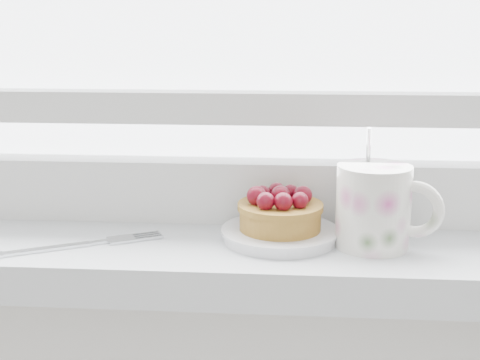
# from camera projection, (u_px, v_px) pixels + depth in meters

# --- Properties ---
(saucer) EXTENTS (0.12, 0.12, 0.01)m
(saucer) POSITION_uv_depth(u_px,v_px,m) (280.00, 234.00, 0.70)
(saucer) COLOR silver
(saucer) RESTS_ON windowsill
(raspberry_tart) EXTENTS (0.09, 0.09, 0.05)m
(raspberry_tart) POSITION_uv_depth(u_px,v_px,m) (280.00, 211.00, 0.70)
(raspberry_tart) COLOR brown
(raspberry_tart) RESTS_ON saucer
(floral_mug) EXTENTS (0.12, 0.09, 0.12)m
(floral_mug) POSITION_uv_depth(u_px,v_px,m) (376.00, 205.00, 0.67)
(floral_mug) COLOR silver
(floral_mug) RESTS_ON windowsill
(fork) EXTENTS (0.17, 0.10, 0.00)m
(fork) POSITION_uv_depth(u_px,v_px,m) (76.00, 245.00, 0.68)
(fork) COLOR silver
(fork) RESTS_ON windowsill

